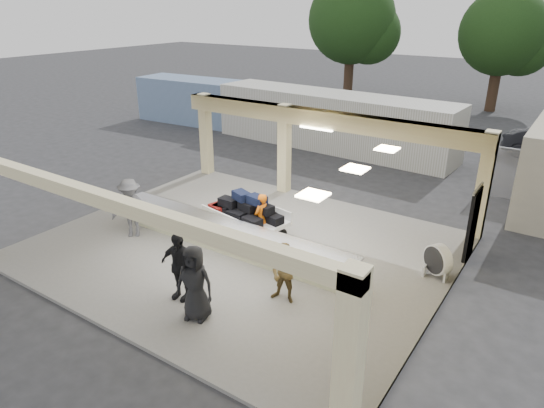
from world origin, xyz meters
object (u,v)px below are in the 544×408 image
Objects in this scene: passenger_b at (179,266)px; container_white at (331,121)px; baggage_counter at (232,238)px; baggage_handler at (261,218)px; drum_fan at (438,260)px; passenger_d at (195,283)px; passenger_c at (131,208)px; luggage_cart at (246,213)px; passenger_a at (285,273)px; container_blue at (214,103)px.

container_white reaches higher than passenger_b.
baggage_counter is 1.16m from baggage_handler.
passenger_d reaches higher than drum_fan.
container_white is at bearing 49.73° from passenger_c.
passenger_d is (0.98, -4.08, 0.14)m from baggage_handler.
container_white is at bearing 90.17° from passenger_d.
baggage_counter is at bearing -63.50° from luggage_cart.
passenger_c is (-3.68, -1.93, 0.16)m from baggage_handler.
container_white is at bearing -159.47° from baggage_handler.
passenger_a reaches higher than drum_fan.
passenger_d is (1.64, -4.16, 0.15)m from luggage_cart.
passenger_b is 0.94× the size of passenger_c.
container_blue is (-11.67, 11.58, 0.43)m from baggage_handler.
passenger_d reaches higher than passenger_b.
passenger_b reaches higher than baggage_counter.
passenger_b is (0.74, -3.75, 0.11)m from luggage_cart.
passenger_b is 0.18× the size of container_blue.
baggage_counter is at bearing -24.47° from passenger_c.
passenger_a is 2.23m from passenger_d.
container_blue is at bearing -178.75° from drum_fan.
passenger_a is 19.76m from container_blue.
container_blue is at bearing 144.39° from luggage_cart.
passenger_d is 0.15× the size of container_white.
passenger_c is at bearing -165.57° from baggage_counter.
passenger_b is at bearing 139.72° from passenger_d.
passenger_d reaches higher than baggage_counter.
passenger_c is at bearing 148.13° from passenger_b.
passenger_d is at bearing -71.10° from container_white.
passenger_a is at bearing -63.99° from container_white.
passenger_b reaches higher than drum_fan.
baggage_handler is 3.67m from passenger_b.
luggage_cart is 1.44× the size of passenger_c.
passenger_a is (2.35, -2.33, -0.01)m from baggage_handler.
container_blue is (-14.02, 13.91, 0.44)m from passenger_a.
passenger_d is at bearing -63.73° from passenger_c.
baggage_counter is at bearing -126.11° from drum_fan.
drum_fan is 13.25m from container_white.
passenger_c is at bearing -63.04° from container_blue.
container_blue is at bearing 127.76° from passenger_a.
container_blue is at bearing -131.12° from baggage_handler.
container_blue reaches higher than luggage_cart.
passenger_b is (0.07, -3.67, 0.10)m from baggage_handler.
container_white is 8.33m from container_blue.
baggage_counter is at bearing -51.79° from container_blue.
passenger_b is 0.96× the size of passenger_d.
passenger_c is 0.15× the size of container_white.
passenger_a is at bearing 48.94° from baggage_handler.
passenger_c reaches higher than luggage_cart.
luggage_cart is at bearing 133.85° from passenger_a.
baggage_counter is 4.25× the size of passenger_c.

